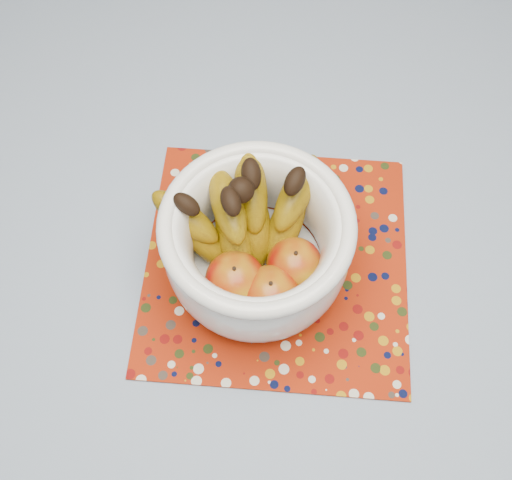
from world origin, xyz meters
TOP-DOWN VIEW (x-y plane):
  - table at (0.00, 0.00)m, footprint 1.20×1.20m
  - tablecloth at (0.00, 0.00)m, footprint 1.32×1.32m
  - placemat at (0.03, -0.01)m, footprint 0.45×0.45m
  - fruit_bowl at (-0.00, -0.00)m, footprint 0.29×0.24m

SIDE VIEW (x-z plane):
  - table at x=0.00m, z-range 0.30..1.05m
  - tablecloth at x=0.00m, z-range 0.75..0.76m
  - placemat at x=0.03m, z-range 0.76..0.76m
  - fruit_bowl at x=0.00m, z-range 0.76..0.93m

